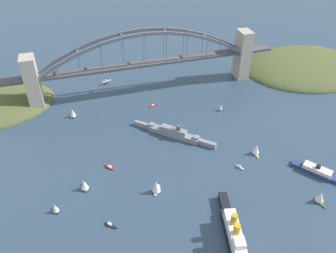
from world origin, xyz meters
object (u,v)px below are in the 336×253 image
(small_boat_3, at_px, (110,225))
(channel_marker_buoy, at_px, (99,117))
(small_boat_4, at_px, (84,185))
(small_boat_5, at_px, (73,113))
(small_boat_8, at_px, (256,149))
(small_boat_10, at_px, (320,197))
(harbor_arch_bridge, at_px, (145,65))
(small_boat_7, at_px, (240,167))
(harbor_ferry_steamer, at_px, (317,171))
(ocean_liner, at_px, (234,237))
(small_boat_2, at_px, (221,107))
(small_boat_0, at_px, (152,106))
(small_boat_6, at_px, (110,167))
(naval_cruiser, at_px, (174,133))
(seaplane_second_in_formation, at_px, (107,82))
(seaplane_taxiing_near_bridge, at_px, (113,68))
(small_boat_9, at_px, (55,208))
(small_boat_1, at_px, (156,187))

(small_boat_3, height_order, channel_marker_buoy, channel_marker_buoy)
(small_boat_4, height_order, channel_marker_buoy, small_boat_4)
(small_boat_5, bearing_deg, small_boat_3, 95.54)
(small_boat_4, height_order, small_boat_8, small_boat_8)
(small_boat_5, height_order, small_boat_10, small_boat_10)
(harbor_arch_bridge, xyz_separation_m, small_boat_7, (-40.88, 137.95, -28.83))
(harbor_arch_bridge, distance_m, harbor_ferry_steamer, 187.81)
(ocean_liner, distance_m, small_boat_2, 149.71)
(small_boat_5, relative_size, channel_marker_buoy, 3.58)
(small_boat_3, bearing_deg, small_boat_0, -115.78)
(ocean_liner, relative_size, small_boat_6, 8.46)
(naval_cruiser, height_order, small_boat_3, naval_cruiser)
(seaplane_second_in_formation, height_order, small_boat_3, seaplane_second_in_formation)
(ocean_liner, bearing_deg, seaplane_taxiing_near_bridge, -83.02)
(channel_marker_buoy, bearing_deg, small_boat_4, 75.70)
(small_boat_10, bearing_deg, small_boat_9, -14.12)
(naval_cruiser, height_order, harbor_ferry_steamer, naval_cruiser)
(seaplane_taxiing_near_bridge, distance_m, small_boat_5, 101.47)
(small_boat_1, distance_m, small_boat_3, 41.97)
(small_boat_1, height_order, channel_marker_buoy, small_boat_1)
(ocean_liner, bearing_deg, seaplane_second_in_formation, -78.99)
(harbor_arch_bridge, relative_size, small_boat_6, 31.48)
(small_boat_7, xyz_separation_m, small_boat_9, (139.14, 2.88, 2.88))
(small_boat_6, bearing_deg, small_boat_10, 150.16)
(harbor_ferry_steamer, relative_size, small_boat_1, 2.84)
(small_boat_5, bearing_deg, ocean_liner, 116.27)
(small_boat_5, xyz_separation_m, small_boat_8, (-138.77, 98.38, 0.33))
(harbor_arch_bridge, xyz_separation_m, small_boat_0, (1.55, 31.83, -29.05))
(small_boat_5, bearing_deg, small_boat_0, 177.03)
(seaplane_taxiing_near_bridge, height_order, small_boat_3, seaplane_taxiing_near_bridge)
(small_boat_0, xyz_separation_m, small_boat_7, (-42.44, 106.12, 0.22))
(small_boat_4, bearing_deg, channel_marker_buoy, -104.30)
(small_boat_5, bearing_deg, channel_marker_buoy, 159.00)
(harbor_arch_bridge, relative_size, harbor_ferry_steamer, 8.04)
(harbor_arch_bridge, relative_size, small_boat_1, 22.83)
(ocean_liner, height_order, small_boat_7, ocean_liner)
(small_boat_2, bearing_deg, harbor_ferry_steamer, 108.67)
(naval_cruiser, relative_size, small_boat_9, 7.43)
(small_boat_2, height_order, small_boat_8, small_boat_8)
(ocean_liner, height_order, channel_marker_buoy, ocean_liner)
(small_boat_2, xyz_separation_m, small_boat_6, (116.35, 49.31, -2.79))
(seaplane_taxiing_near_bridge, height_order, small_boat_1, small_boat_1)
(small_boat_2, bearing_deg, small_boat_5, -12.58)
(naval_cruiser, bearing_deg, harbor_arch_bridge, -87.05)
(small_boat_3, relative_size, small_boat_5, 0.77)
(harbor_arch_bridge, distance_m, small_boat_3, 177.85)
(naval_cruiser, bearing_deg, seaplane_second_in_formation, -69.30)
(small_boat_10, bearing_deg, small_boat_7, -51.69)
(harbor_arch_bridge, xyz_separation_m, seaplane_second_in_formation, (37.80, -27.39, -27.65))
(seaplane_second_in_formation, height_order, small_boat_8, small_boat_8)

